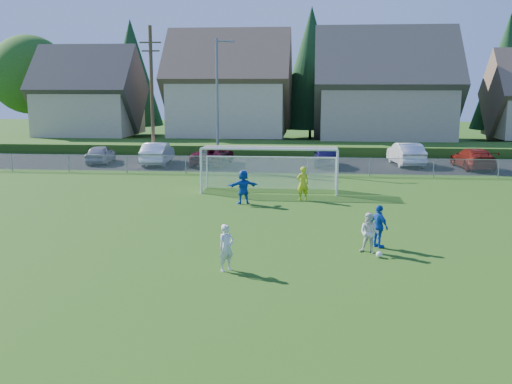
# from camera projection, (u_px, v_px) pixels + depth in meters

# --- Properties ---
(ground) EXTENTS (160.00, 160.00, 0.00)m
(ground) POSITION_uv_depth(u_px,v_px,m) (230.00, 288.00, 17.46)
(ground) COLOR #193D0C
(ground) RESTS_ON ground
(asphalt_lot) EXTENTS (60.00, 60.00, 0.00)m
(asphalt_lot) POSITION_uv_depth(u_px,v_px,m) (281.00, 164.00, 44.39)
(asphalt_lot) COLOR black
(asphalt_lot) RESTS_ON ground
(grass_embankment) EXTENTS (70.00, 6.00, 0.80)m
(grass_embankment) POSITION_uv_depth(u_px,v_px,m) (286.00, 148.00, 51.67)
(grass_embankment) COLOR #1E420F
(grass_embankment) RESTS_ON ground
(soccer_ball) EXTENTS (0.22, 0.22, 0.22)m
(soccer_ball) POSITION_uv_depth(u_px,v_px,m) (379.00, 254.00, 20.48)
(soccer_ball) COLOR white
(soccer_ball) RESTS_ON ground
(player_white_a) EXTENTS (0.65, 0.64, 1.51)m
(player_white_a) POSITION_uv_depth(u_px,v_px,m) (226.00, 248.00, 18.94)
(player_white_a) COLOR silver
(player_white_a) RESTS_ON ground
(player_white_b) EXTENTS (0.84, 0.74, 1.43)m
(player_white_b) POSITION_uv_depth(u_px,v_px,m) (369.00, 233.00, 20.94)
(player_white_b) COLOR silver
(player_white_b) RESTS_ON ground
(player_blue_a) EXTENTS (0.84, 0.98, 1.57)m
(player_blue_a) POSITION_uv_depth(u_px,v_px,m) (379.00, 226.00, 21.63)
(player_blue_a) COLOR #124CB1
(player_blue_a) RESTS_ON ground
(player_blue_b) EXTENTS (1.64, 1.00, 1.69)m
(player_blue_b) POSITION_uv_depth(u_px,v_px,m) (243.00, 187.00, 29.55)
(player_blue_b) COLOR #124CB1
(player_blue_b) RESTS_ON ground
(goalkeeper) EXTENTS (0.73, 0.60, 1.73)m
(goalkeeper) POSITION_uv_depth(u_px,v_px,m) (303.00, 183.00, 30.43)
(goalkeeper) COLOR #C7D419
(goalkeeper) RESTS_ON ground
(car_a) EXTENTS (1.98, 4.13, 1.36)m
(car_a) POSITION_uv_depth(u_px,v_px,m) (101.00, 154.00, 44.67)
(car_a) COLOR gray
(car_a) RESTS_ON ground
(car_b) EXTENTS (1.98, 4.96, 1.60)m
(car_b) POSITION_uv_depth(u_px,v_px,m) (157.00, 153.00, 44.07)
(car_b) COLOR white
(car_b) RESTS_ON ground
(car_c) EXTENTS (2.66, 5.29, 1.44)m
(car_c) POSITION_uv_depth(u_px,v_px,m) (213.00, 155.00, 43.57)
(car_c) COLOR #4D0817
(car_c) RESTS_ON ground
(car_e) EXTENTS (1.78, 4.33, 1.47)m
(car_e) POSITION_uv_depth(u_px,v_px,m) (326.00, 156.00, 42.89)
(car_e) COLOR #171448
(car_e) RESTS_ON ground
(car_f) EXTENTS (2.27, 5.13, 1.64)m
(car_f) POSITION_uv_depth(u_px,v_px,m) (406.00, 154.00, 43.61)
(car_f) COLOR white
(car_f) RESTS_ON ground
(car_g) EXTENTS (2.38, 5.13, 1.45)m
(car_g) POSITION_uv_depth(u_px,v_px,m) (473.00, 158.00, 41.74)
(car_g) COLOR maroon
(car_g) RESTS_ON ground
(soccer_goal) EXTENTS (7.42, 1.90, 2.50)m
(soccer_goal) POSITION_uv_depth(u_px,v_px,m) (270.00, 162.00, 32.89)
(soccer_goal) COLOR white
(soccer_goal) RESTS_ON ground
(chainlink_fence) EXTENTS (52.06, 0.06, 1.20)m
(chainlink_fence) POSITION_uv_depth(u_px,v_px,m) (276.00, 165.00, 38.89)
(chainlink_fence) COLOR gray
(chainlink_fence) RESTS_ON ground
(streetlight) EXTENTS (1.38, 0.18, 9.00)m
(streetlight) POSITION_uv_depth(u_px,v_px,m) (218.00, 98.00, 42.48)
(streetlight) COLOR slate
(streetlight) RESTS_ON ground
(utility_pole) EXTENTS (1.60, 0.26, 10.00)m
(utility_pole) POSITION_uv_depth(u_px,v_px,m) (152.00, 94.00, 43.87)
(utility_pole) COLOR #473321
(utility_pole) RESTS_ON ground
(houses_row) EXTENTS (53.90, 11.45, 13.27)m
(houses_row) POSITION_uv_depth(u_px,v_px,m) (310.00, 68.00, 57.55)
(houses_row) COLOR tan
(houses_row) RESTS_ON ground
(tree_row) EXTENTS (65.98, 12.36, 13.80)m
(tree_row) POSITION_uv_depth(u_px,v_px,m) (302.00, 74.00, 63.86)
(tree_row) COLOR #382616
(tree_row) RESTS_ON ground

